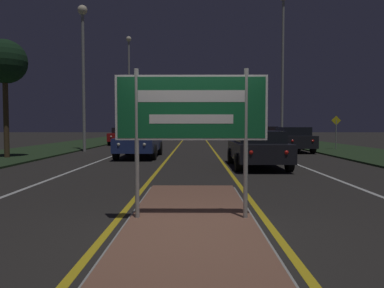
# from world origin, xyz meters

# --- Properties ---
(ground_plane) EXTENTS (160.00, 160.00, 0.00)m
(ground_plane) POSITION_xyz_m (0.00, 0.00, 0.00)
(ground_plane) COLOR #282623
(median_island) EXTENTS (2.10, 6.57, 0.10)m
(median_island) POSITION_xyz_m (0.00, 0.55, 0.04)
(median_island) COLOR #999993
(median_island) RESTS_ON ground_plane
(verge_left) EXTENTS (5.00, 100.00, 0.08)m
(verge_left) POSITION_xyz_m (-9.50, 20.00, 0.04)
(verge_left) COLOR #23381E
(verge_left) RESTS_ON ground_plane
(verge_right) EXTENTS (5.00, 100.00, 0.08)m
(verge_right) POSITION_xyz_m (9.50, 20.00, 0.04)
(verge_right) COLOR #23381E
(verge_right) RESTS_ON ground_plane
(centre_line_yellow_left) EXTENTS (0.12, 70.00, 0.01)m
(centre_line_yellow_left) POSITION_xyz_m (-1.24, 25.00, 0.00)
(centre_line_yellow_left) COLOR gold
(centre_line_yellow_left) RESTS_ON ground_plane
(centre_line_yellow_right) EXTENTS (0.12, 70.00, 0.01)m
(centre_line_yellow_right) POSITION_xyz_m (1.24, 25.00, 0.00)
(centre_line_yellow_right) COLOR gold
(centre_line_yellow_right) RESTS_ON ground_plane
(lane_line_white_left) EXTENTS (0.12, 70.00, 0.01)m
(lane_line_white_left) POSITION_xyz_m (-4.20, 25.00, 0.00)
(lane_line_white_left) COLOR silver
(lane_line_white_left) RESTS_ON ground_plane
(lane_line_white_right) EXTENTS (0.12, 70.00, 0.01)m
(lane_line_white_right) POSITION_xyz_m (4.20, 25.00, 0.00)
(lane_line_white_right) COLOR silver
(lane_line_white_right) RESTS_ON ground_plane
(edge_line_white_left) EXTENTS (0.10, 70.00, 0.01)m
(edge_line_white_left) POSITION_xyz_m (-7.20, 25.00, 0.00)
(edge_line_white_left) COLOR silver
(edge_line_white_left) RESTS_ON ground_plane
(edge_line_white_right) EXTENTS (0.10, 70.00, 0.01)m
(edge_line_white_right) POSITION_xyz_m (7.20, 25.00, 0.00)
(edge_line_white_right) COLOR silver
(edge_line_white_right) RESTS_ON ground_plane
(highway_sign) EXTENTS (2.42, 0.07, 2.38)m
(highway_sign) POSITION_xyz_m (0.00, 0.54, 1.78)
(highway_sign) COLOR #9E9E99
(highway_sign) RESTS_ON median_island
(streetlight_left_near) EXTENTS (0.58, 0.58, 8.72)m
(streetlight_left_near) POSITION_xyz_m (-6.63, 17.11, 5.94)
(streetlight_left_near) COLOR #9E9E99
(streetlight_left_near) RESTS_ON ground_plane
(streetlight_left_far) EXTENTS (0.52, 0.52, 10.26)m
(streetlight_left_far) POSITION_xyz_m (-6.41, 31.42, 6.45)
(streetlight_left_far) COLOR #9E9E99
(streetlight_left_far) RESTS_ON ground_plane
(streetlight_right_near) EXTENTS (0.62, 0.62, 11.14)m
(streetlight_right_near) POSITION_xyz_m (6.39, 21.90, 7.58)
(streetlight_right_near) COLOR #9E9E99
(streetlight_right_near) RESTS_ON ground_plane
(car_receding_0) EXTENTS (1.97, 4.50, 1.38)m
(car_receding_0) POSITION_xyz_m (2.43, 8.72, 0.74)
(car_receding_0) COLOR black
(car_receding_0) RESTS_ON ground_plane
(car_receding_1) EXTENTS (1.91, 4.70, 1.48)m
(car_receding_1) POSITION_xyz_m (5.91, 17.18, 0.77)
(car_receding_1) COLOR black
(car_receding_1) RESTS_ON ground_plane
(car_receding_2) EXTENTS (1.98, 4.48, 1.49)m
(car_receding_2) POSITION_xyz_m (5.91, 25.86, 0.79)
(car_receding_2) COLOR maroon
(car_receding_2) RESTS_ON ground_plane
(car_approaching_0) EXTENTS (1.95, 4.82, 1.47)m
(car_approaching_0) POSITION_xyz_m (-2.69, 13.16, 0.79)
(car_approaching_0) COLOR navy
(car_approaching_0) RESTS_ON ground_plane
(car_approaching_1) EXTENTS (1.89, 4.10, 1.40)m
(car_approaching_1) POSITION_xyz_m (-5.82, 25.17, 0.75)
(car_approaching_1) COLOR maroon
(car_approaching_1) RESTS_ON ground_plane
(warning_sign) EXTENTS (0.60, 0.06, 2.11)m
(warning_sign) POSITION_xyz_m (9.00, 18.35, 1.36)
(warning_sign) COLOR #9E9E99
(warning_sign) RESTS_ON verge_right
(roadside_palm_left) EXTENTS (2.04, 2.04, 5.49)m
(roadside_palm_left) POSITION_xyz_m (-8.80, 12.06, 4.49)
(roadside_palm_left) COLOR #4C3823
(roadside_palm_left) RESTS_ON verge_left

